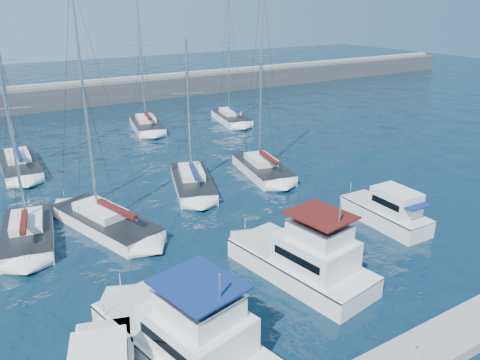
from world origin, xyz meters
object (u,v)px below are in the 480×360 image
sailboat_mid_d (263,168)px  sailboat_back_b (147,125)px  sailboat_mid_a (28,234)px  sailboat_back_a (19,165)px  motor_yacht_stbd_outer (388,212)px  sailboat_back_c (231,118)px  motor_yacht_stbd_inner (306,261)px  sailboat_mid_c (192,182)px  sailboat_mid_b (106,222)px  motor_yacht_port_inner (187,338)px

sailboat_mid_d → sailboat_back_b: size_ratio=1.05×
sailboat_mid_d → sailboat_mid_a: bearing=-161.9°
sailboat_back_a → motor_yacht_stbd_outer: bearing=-50.0°
sailboat_back_a → sailboat_back_c: sailboat_back_c is taller
motor_yacht_stbd_inner → sailboat_back_c: sailboat_back_c is taller
sailboat_mid_c → sailboat_back_b: (3.74, 20.10, 0.03)m
motor_yacht_stbd_outer → sailboat_mid_a: size_ratio=0.47×
sailboat_back_c → sailboat_mid_d: bearing=-101.2°
motor_yacht_stbd_inner → sailboat_mid_c: (0.68, 15.65, -0.63)m
motor_yacht_stbd_outer → sailboat_mid_a: 24.17m
sailboat_mid_b → sailboat_back_a: (-3.25, 16.02, -0.00)m
motor_yacht_port_inner → sailboat_back_c: sailboat_back_c is taller
sailboat_back_a → sailboat_back_c: size_ratio=1.00×
motor_yacht_stbd_inner → sailboat_mid_d: (7.56, 15.35, -0.59)m
motor_yacht_stbd_outer → sailboat_back_a: bearing=129.3°
motor_yacht_stbd_outer → sailboat_back_b: 33.82m
motor_yacht_port_inner → sailboat_back_c: bearing=44.0°
motor_yacht_port_inner → sailboat_back_a: sailboat_back_a is taller
sailboat_mid_a → sailboat_back_c: size_ratio=0.87×
sailboat_mid_a → sailboat_back_c: (27.60, 20.78, 0.02)m
motor_yacht_stbd_inner → motor_yacht_port_inner: bearing=-173.3°
sailboat_back_a → sailboat_back_b: bearing=28.6°
motor_yacht_stbd_outer → sailboat_back_a: sailboat_back_a is taller
motor_yacht_stbd_outer → sailboat_mid_a: (-21.72, 10.59, -0.43)m
sailboat_mid_d → sailboat_back_c: 19.78m
motor_yacht_stbd_outer → sailboat_back_c: size_ratio=0.41×
sailboat_mid_a → sailboat_back_b: 28.48m
motor_yacht_stbd_inner → sailboat_mid_a: sailboat_mid_a is taller
motor_yacht_stbd_outer → sailboat_back_b: sailboat_back_b is taller
sailboat_mid_a → motor_yacht_port_inner: bearing=-64.4°
sailboat_mid_b → sailboat_back_c: sailboat_mid_b is taller
motor_yacht_stbd_outer → motor_yacht_port_inner: bearing=-164.1°
motor_yacht_port_inner → sailboat_back_c: size_ratio=0.61×
motor_yacht_stbd_outer → sailboat_mid_b: sailboat_mid_b is taller
motor_yacht_port_inner → motor_yacht_stbd_inner: bearing=2.7°
sailboat_mid_b → sailboat_back_a: bearing=84.5°
sailboat_mid_d → sailboat_back_c: size_ratio=1.05×
sailboat_back_a → sailboat_back_c: 26.65m
sailboat_back_b → motor_yacht_stbd_outer: bearing=-70.4°
motor_yacht_stbd_outer → sailboat_mid_d: bearing=98.4°
motor_yacht_stbd_outer → sailboat_mid_d: sailboat_mid_d is taller
sailboat_mid_b → sailboat_mid_c: (8.41, 3.66, -0.03)m
motor_yacht_stbd_inner → sailboat_mid_c: sailboat_mid_c is taller
sailboat_back_c → sailboat_mid_c: bearing=-117.5°
motor_yacht_port_inner → sailboat_back_a: size_ratio=0.61×
sailboat_mid_a → sailboat_mid_d: sailboat_mid_d is taller
motor_yacht_port_inner → sailboat_mid_a: bearing=92.4°
motor_yacht_port_inner → sailboat_back_b: (12.80, 38.08, -0.60)m
motor_yacht_port_inner → sailboat_mid_b: (0.65, 14.33, -0.60)m
sailboat_mid_a → sailboat_back_b: sailboat_back_b is taller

